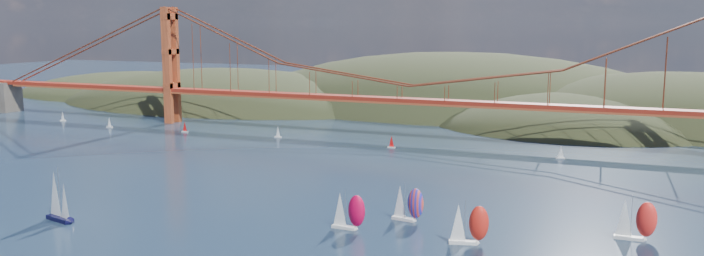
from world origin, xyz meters
name	(u,v)px	position (x,y,z in m)	size (l,w,h in m)	color
headlands	(549,138)	(44.95, 278.29, -12.46)	(725.00, 225.00, 96.00)	black
bridge	(407,61)	(-1.75, 180.00, 32.23)	(552.00, 12.00, 55.00)	maroon
sloop_navy	(58,197)	(-42.29, 32.23, 5.89)	(8.99, 5.96, 13.35)	black
racer_0	(348,210)	(25.36, 52.69, 4.49)	(8.30, 3.42, 9.51)	silver
racer_1	(468,224)	(53.66, 52.60, 4.63)	(8.75, 4.99, 9.81)	white
racer_2	(635,219)	(87.02, 69.58, 4.76)	(8.78, 3.61, 10.07)	silver
racer_rwb	(407,203)	(36.00, 64.51, 4.48)	(8.43, 4.14, 9.49)	silver
distant_boat_0	(63,116)	(-173.07, 163.31, 2.41)	(3.00, 2.00, 4.70)	silver
distant_boat_1	(109,122)	(-137.29, 155.68, 2.41)	(3.00, 2.00, 4.70)	silver
distant_boat_2	(185,127)	(-96.80, 157.46, 2.41)	(3.00, 2.00, 4.70)	silver
distant_boat_3	(278,132)	(-52.01, 160.59, 2.41)	(3.00, 2.00, 4.70)	silver
distant_boat_8	(561,152)	(62.35, 159.08, 2.41)	(3.00, 2.00, 4.70)	silver
distant_boat_9	(392,142)	(0.02, 155.90, 2.41)	(3.00, 2.00, 4.70)	silver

